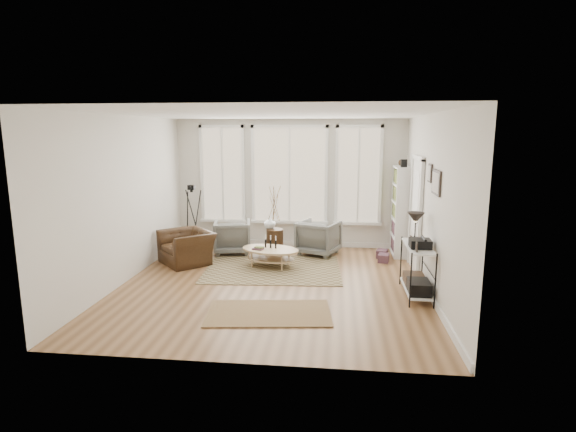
# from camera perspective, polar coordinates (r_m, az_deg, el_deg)

# --- Properties ---
(room) EXTENTS (5.50, 5.54, 2.90)m
(room) POSITION_cam_1_polar(r_m,az_deg,el_deg) (7.59, -1.83, 1.66)
(room) COLOR olive
(room) RESTS_ON ground
(bay_window) EXTENTS (4.14, 0.12, 2.24)m
(bay_window) POSITION_cam_1_polar(r_m,az_deg,el_deg) (10.21, 0.18, 4.99)
(bay_window) COLOR tan
(bay_window) RESTS_ON ground
(door) EXTENTS (0.09, 1.06, 2.22)m
(door) POSITION_cam_1_polar(r_m,az_deg,el_deg) (8.80, 15.94, 0.49)
(door) COLOR silver
(door) RESTS_ON ground
(bookcase) EXTENTS (0.31, 0.85, 2.06)m
(bookcase) POSITION_cam_1_polar(r_m,az_deg,el_deg) (9.85, 14.10, 0.63)
(bookcase) COLOR white
(bookcase) RESTS_ON ground
(low_shelf) EXTENTS (0.38, 1.08, 1.30)m
(low_shelf) POSITION_cam_1_polar(r_m,az_deg,el_deg) (7.51, 16.08, -6.00)
(low_shelf) COLOR white
(low_shelf) RESTS_ON ground
(wall_art) EXTENTS (0.04, 0.88, 0.44)m
(wall_art) POSITION_cam_1_polar(r_m,az_deg,el_deg) (7.32, 18.12, 4.37)
(wall_art) COLOR black
(wall_art) RESTS_ON ground
(rug_main) EXTENTS (2.68, 2.09, 0.01)m
(rug_main) POSITION_cam_1_polar(r_m,az_deg,el_deg) (8.74, -1.92, -6.71)
(rug_main) COLOR brown
(rug_main) RESTS_ON ground
(rug_runner) EXTENTS (1.90, 1.20, 0.01)m
(rug_runner) POSITION_cam_1_polar(r_m,az_deg,el_deg) (6.70, -2.46, -12.16)
(rug_runner) COLOR brown
(rug_runner) RESTS_ON ground
(coffee_table) EXTENTS (1.30, 1.01, 0.53)m
(coffee_table) POSITION_cam_1_polar(r_m,az_deg,el_deg) (8.82, -2.30, -4.67)
(coffee_table) COLOR tan
(coffee_table) RESTS_ON ground
(armchair_left) EXTENTS (0.91, 0.93, 0.72)m
(armchair_left) POSITION_cam_1_polar(r_m,az_deg,el_deg) (9.88, -7.08, -2.62)
(armchair_left) COLOR slate
(armchair_left) RESTS_ON ground
(armchair_right) EXTENTS (1.03, 1.04, 0.74)m
(armchair_right) POSITION_cam_1_polar(r_m,az_deg,el_deg) (9.71, 3.90, -2.74)
(armchair_right) COLOR slate
(armchair_right) RESTS_ON ground
(side_table) EXTENTS (0.36, 0.36, 1.53)m
(side_table) POSITION_cam_1_polar(r_m,az_deg,el_deg) (9.64, -1.70, -0.58)
(side_table) COLOR #352112
(side_table) RESTS_ON ground
(vase) EXTENTS (0.32, 0.32, 0.26)m
(vase) POSITION_cam_1_polar(r_m,az_deg,el_deg) (9.73, -2.34, -0.83)
(vase) COLOR silver
(vase) RESTS_ON side_table
(accent_chair) EXTENTS (1.33, 1.33, 0.65)m
(accent_chair) POSITION_cam_1_polar(r_m,az_deg,el_deg) (9.28, -12.72, -3.89)
(accent_chair) COLOR #352112
(accent_chair) RESTS_ON ground
(tripod_camera) EXTENTS (0.52, 0.52, 1.48)m
(tripod_camera) POSITION_cam_1_polar(r_m,az_deg,el_deg) (10.11, -12.01, -0.62)
(tripod_camera) COLOR black
(tripod_camera) RESTS_ON ground
(book_stack_near) EXTENTS (0.27, 0.31, 0.17)m
(book_stack_near) POSITION_cam_1_polar(r_m,az_deg,el_deg) (9.69, 11.85, -4.71)
(book_stack_near) COLOR maroon
(book_stack_near) RESTS_ON ground
(book_stack_far) EXTENTS (0.26, 0.30, 0.17)m
(book_stack_far) POSITION_cam_1_polar(r_m,az_deg,el_deg) (9.38, 12.03, -5.24)
(book_stack_far) COLOR maroon
(book_stack_far) RESTS_ON ground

